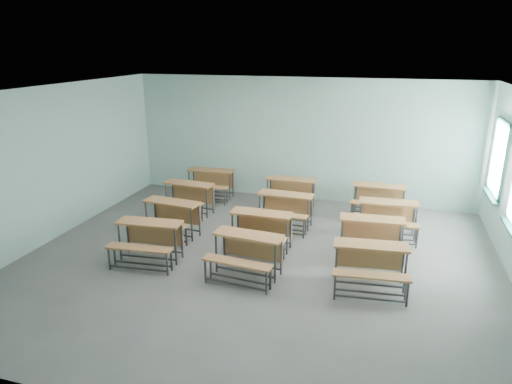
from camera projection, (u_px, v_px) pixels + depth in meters
room at (263, 182)px, 8.27m from camera, size 9.04×8.04×3.24m
desk_unit_r0c0 at (148, 236)px, 8.63m from camera, size 1.30×0.93×0.77m
desk_unit_r0c1 at (246, 250)px, 8.06m from camera, size 1.31×0.94×0.77m
desk_unit_r0c2 at (371, 261)px, 7.65m from camera, size 1.31×0.95×0.77m
desk_unit_r1c0 at (170, 214)px, 9.75m from camera, size 1.32×0.96×0.77m
desk_unit_r1c1 at (260, 226)px, 9.10m from camera, size 1.24×0.84×0.77m
desk_unit_r1c2 at (372, 232)px, 8.79m from camera, size 1.29×0.92×0.77m
desk_unit_r2c0 at (187, 194)px, 11.05m from camera, size 1.31×0.94×0.77m
desk_unit_r2c1 at (284, 206)px, 10.25m from camera, size 1.27×0.88×0.77m
desk_unit_r2c2 at (388, 214)px, 9.74m from camera, size 1.29×0.91×0.77m
desk_unit_r3c0 at (210, 180)px, 12.21m from camera, size 1.28×0.89×0.77m
desk_unit_r3c1 at (290, 189)px, 11.42m from camera, size 1.27×0.88×0.77m
desk_unit_r3c2 at (379, 196)px, 10.88m from camera, size 1.27×0.88×0.77m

